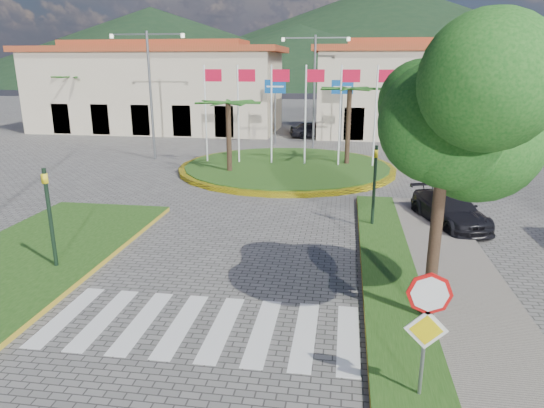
# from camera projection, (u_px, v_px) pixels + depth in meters

# --- Properties ---
(sidewalk_right) EXTENTS (4.00, 28.00, 0.15)m
(sidewalk_right) POSITION_uv_depth(u_px,v_px,m) (480.00, 404.00, 8.90)
(sidewalk_right) COLOR gray
(sidewalk_right) RESTS_ON ground
(verge_right) EXTENTS (1.60, 28.00, 0.18)m
(verge_right) POSITION_uv_depth(u_px,v_px,m) (413.00, 397.00, 9.07)
(verge_right) COLOR #1E4814
(verge_right) RESTS_ON ground
(median_left) EXTENTS (5.00, 14.00, 0.18)m
(median_left) POSITION_uv_depth(u_px,v_px,m) (7.00, 272.00, 14.49)
(median_left) COLOR #1E4814
(median_left) RESTS_ON ground
(crosswalk) EXTENTS (8.00, 3.00, 0.01)m
(crosswalk) POSITION_uv_depth(u_px,v_px,m) (197.00, 326.00, 11.68)
(crosswalk) COLOR silver
(crosswalk) RESTS_ON ground
(roundabout_island) EXTENTS (12.70, 12.70, 6.00)m
(roundabout_island) POSITION_uv_depth(u_px,v_px,m) (287.00, 167.00, 28.72)
(roundabout_island) COLOR yellow
(roundabout_island) RESTS_ON ground
(stop_sign) EXTENTS (0.80, 0.11, 2.65)m
(stop_sign) POSITION_uv_depth(u_px,v_px,m) (427.00, 317.00, 8.55)
(stop_sign) COLOR slate
(stop_sign) RESTS_ON ground
(deciduous_tree) EXTENTS (3.60, 3.60, 6.80)m
(deciduous_tree) POSITION_uv_depth(u_px,v_px,m) (448.00, 108.00, 10.39)
(deciduous_tree) COLOR black
(deciduous_tree) RESTS_ON ground
(traffic_light_left) EXTENTS (0.15, 0.18, 3.20)m
(traffic_light_left) POSITION_uv_depth(u_px,v_px,m) (49.00, 210.00, 14.26)
(traffic_light_left) COLOR black
(traffic_light_left) RESTS_ON ground
(traffic_light_right) EXTENTS (0.15, 0.18, 3.20)m
(traffic_light_right) POSITION_uv_depth(u_px,v_px,m) (375.00, 179.00, 18.09)
(traffic_light_right) COLOR black
(traffic_light_right) RESTS_ON ground
(traffic_light_far) EXTENTS (0.18, 0.15, 3.20)m
(traffic_light_far) POSITION_uv_depth(u_px,v_px,m) (419.00, 131.00, 30.88)
(traffic_light_far) COLOR black
(traffic_light_far) RESTS_ON ground
(direction_sign_west) EXTENTS (1.60, 0.14, 5.20)m
(direction_sign_west) POSITION_uv_depth(u_px,v_px,m) (275.00, 98.00, 36.58)
(direction_sign_west) COLOR slate
(direction_sign_west) RESTS_ON ground
(direction_sign_east) EXTENTS (1.60, 0.14, 5.20)m
(direction_sign_east) POSITION_uv_depth(u_px,v_px,m) (342.00, 99.00, 35.86)
(direction_sign_east) COLOR slate
(direction_sign_east) RESTS_ON ground
(street_lamp_centre) EXTENTS (4.80, 0.16, 8.00)m
(street_lamp_centre) POSITION_uv_depth(u_px,v_px,m) (314.00, 86.00, 34.96)
(street_lamp_centre) COLOR slate
(street_lamp_centre) RESTS_ON ground
(street_lamp_west) EXTENTS (4.80, 0.16, 8.00)m
(street_lamp_west) POSITION_uv_depth(u_px,v_px,m) (150.00, 89.00, 30.70)
(street_lamp_west) COLOR slate
(street_lamp_west) RESTS_ON ground
(building_left) EXTENTS (23.32, 9.54, 8.05)m
(building_left) POSITION_uv_depth(u_px,v_px,m) (158.00, 88.00, 44.87)
(building_left) COLOR beige
(building_left) RESTS_ON ground
(building_right) EXTENTS (19.08, 9.54, 8.05)m
(building_right) POSITION_uv_depth(u_px,v_px,m) (426.00, 90.00, 41.43)
(building_right) COLOR beige
(building_right) RESTS_ON ground
(hill_far_west) EXTENTS (140.00, 140.00, 22.00)m
(hill_far_west) POSITION_uv_depth(u_px,v_px,m) (153.00, 46.00, 145.57)
(hill_far_west) COLOR black
(hill_far_west) RESTS_ON ground
(hill_far_mid) EXTENTS (180.00, 180.00, 30.00)m
(hill_far_mid) POSITION_uv_depth(u_px,v_px,m) (386.00, 34.00, 153.41)
(hill_far_mid) COLOR black
(hill_far_mid) RESTS_ON ground
(hill_near_back) EXTENTS (110.00, 110.00, 16.00)m
(hill_near_back) POSITION_uv_depth(u_px,v_px,m) (298.00, 56.00, 130.48)
(hill_near_back) COLOR black
(hill_near_back) RESTS_ON ground
(white_van) EXTENTS (4.51, 2.23, 1.23)m
(white_van) POSITION_uv_depth(u_px,v_px,m) (208.00, 129.00, 41.86)
(white_van) COLOR silver
(white_van) RESTS_ON ground
(car_dark_a) EXTENTS (4.28, 2.61, 1.36)m
(car_dark_a) POSITION_uv_depth(u_px,v_px,m) (314.00, 130.00, 40.78)
(car_dark_a) COLOR black
(car_dark_a) RESTS_ON ground
(car_dark_b) EXTENTS (3.66, 2.24, 1.14)m
(car_dark_b) POSITION_uv_depth(u_px,v_px,m) (347.00, 129.00, 42.19)
(car_dark_b) COLOR black
(car_dark_b) RESTS_ON ground
(car_side_right) EXTENTS (2.96, 4.59, 1.24)m
(car_side_right) POSITION_uv_depth(u_px,v_px,m) (450.00, 210.00, 18.84)
(car_side_right) COLOR black
(car_side_right) RESTS_ON ground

